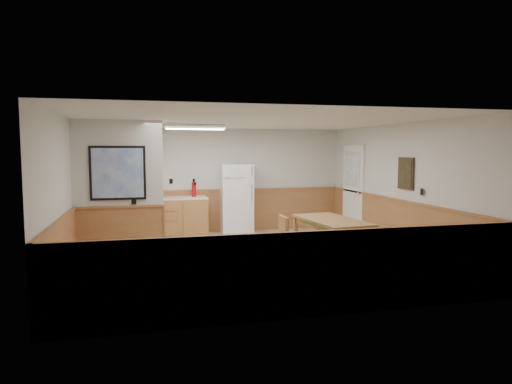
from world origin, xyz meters
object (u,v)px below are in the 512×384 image
object	(u,v)px
refrigerator	(236,199)
soap_bottle	(130,193)
fire_extinguisher	(194,189)
dining_chair	(290,236)
dining_bench	(398,238)
dining_table	(332,224)

from	to	relation	value
refrigerator	soap_bottle	xyz separation A→B (m)	(-2.45, 0.02, 0.19)
fire_extinguisher	soap_bottle	xyz separation A→B (m)	(-1.45, -0.04, -0.07)
dining_chair	soap_bottle	distance (m)	4.23
dining_chair	dining_bench	bearing A→B (deg)	5.48
dining_table	dining_chair	distance (m)	0.85
dining_table	dining_bench	distance (m)	1.40
fire_extinguisher	soap_bottle	size ratio (longest dim) A/B	1.79
dining_bench	fire_extinguisher	distance (m)	4.71
fire_extinguisher	refrigerator	bearing A→B (deg)	20.22
fire_extinguisher	soap_bottle	bearing A→B (deg)	-154.89
dining_chair	soap_bottle	world-z (taller)	soap_bottle
dining_table	fire_extinguisher	xyz separation A→B (m)	(-2.13, 3.09, 0.43)
refrigerator	dining_table	bearing A→B (deg)	-66.23
refrigerator	soap_bottle	distance (m)	2.46
dining_chair	soap_bottle	bearing A→B (deg)	133.28
refrigerator	dining_bench	bearing A→B (deg)	-47.14
fire_extinguisher	soap_bottle	distance (m)	1.45
dining_bench	soap_bottle	world-z (taller)	soap_bottle
dining_chair	soap_bottle	size ratio (longest dim) A/B	3.61
dining_bench	dining_chair	size ratio (longest dim) A/B	1.79
dining_table	soap_bottle	xyz separation A→B (m)	(-3.58, 3.06, 0.36)
dining_chair	fire_extinguisher	bearing A→B (deg)	114.42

